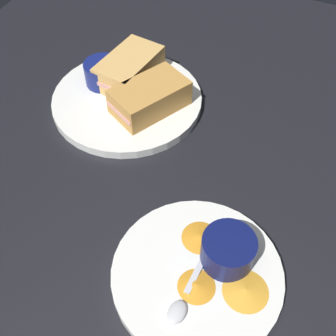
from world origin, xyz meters
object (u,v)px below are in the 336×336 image
at_px(sandwich_half_far, 129,68).
at_px(spoon_by_gravy_ramekin, 181,303).
at_px(plate_sandwich_main, 127,100).
at_px(ramekin_light_gravy, 228,250).
at_px(spoon_by_dark_ramekin, 124,94).
at_px(sandwich_half_near, 150,97).
at_px(plate_chips_companion, 197,274).
at_px(ramekin_dark_sauce, 103,72).

relative_size(sandwich_half_far, spoon_by_gravy_ramekin, 1.42).
distance_m(plate_sandwich_main, ramekin_light_gravy, 0.36).
distance_m(spoon_by_dark_ramekin, ramekin_light_gravy, 0.36).
distance_m(sandwich_half_near, spoon_by_gravy_ramekin, 0.36).
xyz_separation_m(plate_sandwich_main, plate_chips_companion, (0.27, 0.24, 0.00)).
bearing_deg(plate_sandwich_main, spoon_by_dark_ramekin, -94.11).
xyz_separation_m(ramekin_dark_sauce, spoon_by_dark_ramekin, (0.02, 0.05, -0.02)).
bearing_deg(sandwich_half_far, ramekin_light_gravy, 45.30).
distance_m(sandwich_half_far, plate_chips_companion, 0.41).
bearing_deg(spoon_by_gravy_ramekin, sandwich_half_far, -145.01).
bearing_deg(plate_chips_companion, sandwich_half_near, -143.85).
bearing_deg(ramekin_light_gravy, spoon_by_gravy_ramekin, -20.55).
bearing_deg(spoon_by_gravy_ramekin, ramekin_light_gravy, 159.45).
height_order(plate_sandwich_main, ramekin_light_gravy, ramekin_light_gravy).
height_order(spoon_by_dark_ramekin, spoon_by_gravy_ramekin, same).
bearing_deg(sandwich_half_far, plate_chips_companion, 39.15).
bearing_deg(ramekin_light_gravy, sandwich_half_near, -136.03).
distance_m(plate_chips_companion, ramekin_light_gravy, 0.05).
relative_size(plate_sandwich_main, ramekin_light_gravy, 3.84).
relative_size(plate_chips_companion, ramekin_light_gravy, 3.18).
distance_m(sandwich_half_near, spoon_by_dark_ramekin, 0.06).
xyz_separation_m(plate_sandwich_main, sandwich_half_near, (0.01, 0.05, 0.03)).
height_order(ramekin_dark_sauce, spoon_by_gravy_ramekin, ramekin_dark_sauce).
xyz_separation_m(plate_chips_companion, ramekin_light_gravy, (-0.03, 0.03, 0.03)).
relative_size(plate_sandwich_main, plate_chips_companion, 1.21).
height_order(ramekin_light_gravy, spoon_by_gravy_ramekin, ramekin_light_gravy).
height_order(plate_sandwich_main, spoon_by_gravy_ramekin, spoon_by_gravy_ramekin).
distance_m(sandwich_half_far, spoon_by_dark_ramekin, 0.05).
bearing_deg(ramekin_light_gravy, spoon_by_dark_ramekin, -130.49).
relative_size(spoon_by_dark_ramekin, plate_chips_companion, 0.43).
xyz_separation_m(sandwich_half_far, ramekin_light_gravy, (0.28, 0.29, -0.00)).
distance_m(plate_sandwich_main, plate_chips_companion, 0.36).
bearing_deg(plate_sandwich_main, sandwich_half_far, -160.00).
xyz_separation_m(ramekin_dark_sauce, spoon_by_gravy_ramekin, (0.34, 0.30, -0.02)).
distance_m(ramekin_light_gravy, spoon_by_gravy_ramekin, 0.09).
bearing_deg(sandwich_half_near, plate_chips_companion, 36.15).
distance_m(plate_sandwich_main, spoon_by_dark_ramekin, 0.01).
bearing_deg(ramekin_dark_sauce, sandwich_half_far, 125.47).
relative_size(spoon_by_dark_ramekin, spoon_by_gravy_ramekin, 0.98).
bearing_deg(spoon_by_gravy_ramekin, sandwich_half_near, -148.69).
distance_m(ramekin_dark_sauce, plate_chips_companion, 0.42).
bearing_deg(spoon_by_dark_ramekin, spoon_by_gravy_ramekin, 37.68).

